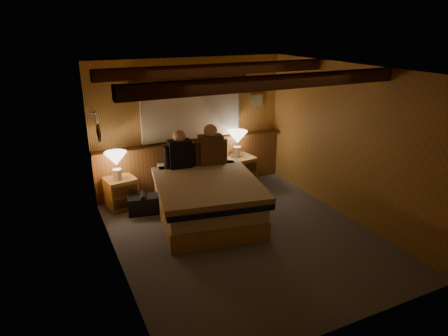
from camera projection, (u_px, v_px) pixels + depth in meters
floor at (244, 236)px, 5.89m from camera, size 4.20×4.20×0.00m
ceiling at (247, 69)px, 5.06m from camera, size 4.20×4.20×0.00m
wall_back at (191, 125)px, 7.26m from camera, size 3.60×0.00×3.60m
wall_left at (112, 179)px, 4.75m from camera, size 0.00×4.20×4.20m
wall_right at (347, 143)px, 6.20m from camera, size 0.00×4.20×4.20m
wall_front at (353, 224)px, 3.69m from camera, size 3.60×0.00×3.60m
wainscot at (193, 163)px, 7.45m from camera, size 3.60×0.23×0.94m
curtain_window at (192, 108)px, 7.09m from camera, size 2.18×0.09×1.11m
ceiling_beams at (241, 75)px, 5.22m from camera, size 3.60×1.65×0.16m
coat_rail at (95, 114)px, 5.96m from camera, size 0.05×0.55×0.24m
framed_print at (256, 100)px, 7.66m from camera, size 0.30×0.04×0.25m
bed at (207, 198)px, 6.30m from camera, size 1.82×2.19×0.67m
nightstand_left at (121, 193)px, 6.72m from camera, size 0.53×0.49×0.52m
nightstand_right at (239, 171)px, 7.58m from camera, size 0.59×0.55×0.59m
lamp_left at (116, 160)px, 6.48m from camera, size 0.36×0.36×0.47m
lamp_right at (237, 139)px, 7.40m from camera, size 0.37×0.37×0.49m
person_left at (180, 152)px, 6.62m from camera, size 0.55×0.25×0.67m
person_right at (211, 148)px, 6.78m from camera, size 0.59×0.29×0.72m
duffel_bag at (143, 204)px, 6.55m from camera, size 0.54×0.38×0.35m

